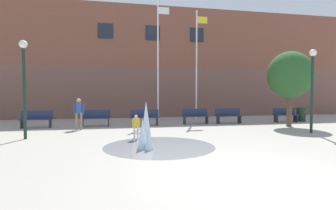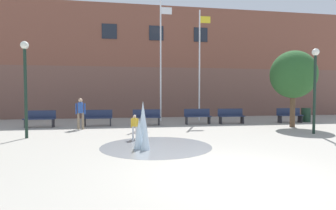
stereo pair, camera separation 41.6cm
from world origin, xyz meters
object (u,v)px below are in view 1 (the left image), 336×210
park_bench_center (195,116)px  flagpole_right (197,62)px  park_bench_far_right (285,115)px  lamp_post_right_lane (312,79)px  child_running (136,125)px  park_bench_under_right_flagpole (228,116)px  street_tree_near_building (290,75)px  flagpole_left (158,58)px  trash_can (301,115)px  lamp_post_left_lane (24,75)px  park_bench_under_left_flagpole (145,117)px  park_bench_far_left (37,119)px  park_bench_left_of_flagpoles (96,118)px  adult_in_red (79,111)px

park_bench_center → flagpole_right: bearing=70.5°
park_bench_far_right → lamp_post_right_lane: 5.18m
child_running → park_bench_far_right: bearing=58.7°
park_bench_under_right_flagpole → street_tree_near_building: (2.68, -2.08, 2.38)m
park_bench_far_right → child_running: child_running is taller
park_bench_under_right_flagpole → flagpole_right: flagpole_right is taller
flagpole_left → park_bench_center: bearing=-46.6°
trash_can → lamp_post_left_lane: bearing=-166.3°
lamp_post_left_lane → park_bench_under_left_flagpole: bearing=34.7°
park_bench_far_left → street_tree_near_building: (13.65, -2.09, 2.38)m
park_bench_far_left → trash_can: size_ratio=1.78×
flagpole_right → trash_can: (6.57, -1.99, -3.52)m
lamp_post_right_lane → street_tree_near_building: street_tree_near_building is taller
park_bench_under_right_flagpole → trash_can: size_ratio=1.78×
trash_can → park_bench_far_right: bearing=-170.2°
park_bench_far_right → flagpole_right: (-5.24, 2.22, 3.49)m
park_bench_center → lamp_post_right_lane: size_ratio=0.41×
park_bench_far_left → flagpole_left: (6.96, 2.17, 3.73)m
street_tree_near_building → lamp_post_right_lane: bearing=-103.4°
park_bench_left_of_flagpoles → park_bench_under_right_flagpole: same height
park_bench_far_right → trash_can: bearing=9.8°
park_bench_left_of_flagpoles → lamp_post_right_lane: bearing=-24.3°
park_bench_left_of_flagpoles → street_tree_near_building: size_ratio=0.38×
park_bench_left_of_flagpoles → park_bench_far_right: bearing=-0.6°
park_bench_far_right → adult_in_red: bearing=-174.8°
flagpole_right → park_bench_far_right: bearing=-23.0°
park_bench_far_right → lamp_post_right_lane: (-1.77, -4.42, 2.05)m
park_bench_far_left → park_bench_center: bearing=0.8°
park_bench_center → flagpole_right: flagpole_right is taller
park_bench_far_left → adult_in_red: bearing=-27.3°
park_bench_far_left → street_tree_near_building: 14.01m
park_bench_center → lamp_post_left_lane: lamp_post_left_lane is taller
park_bench_center → street_tree_near_building: (4.75, -2.22, 2.38)m
child_running → lamp_post_left_lane: (-4.38, 0.98, 2.00)m
park_bench_center → lamp_post_left_lane: 9.36m
park_bench_far_right → adult_in_red: (-12.52, -1.15, 0.45)m
park_bench_far_right → trash_can: 1.35m
park_bench_under_left_flagpole → park_bench_far_right: (9.04, -0.04, 0.00)m
lamp_post_left_lane → street_tree_near_building: 13.16m
park_bench_left_of_flagpoles → child_running: 5.06m
child_running → street_tree_near_building: bearing=50.1°
park_bench_left_of_flagpoles → adult_in_red: bearing=-119.8°
trash_can → adult_in_red: bearing=-174.3°
park_bench_center → flagpole_left: bearing=133.4°
park_bench_far_right → trash_can: (1.33, 0.23, -0.03)m
child_running → trash_can: (11.22, 4.80, -0.13)m
park_bench_under_left_flagpole → park_bench_under_right_flagpole: 5.15m
park_bench_under_right_flagpole → lamp_post_right_lane: (2.11, -4.46, 2.05)m
park_bench_under_left_flagpole → park_bench_under_right_flagpole: bearing=0.0°
park_bench_far_left → flagpole_right: flagpole_right is taller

